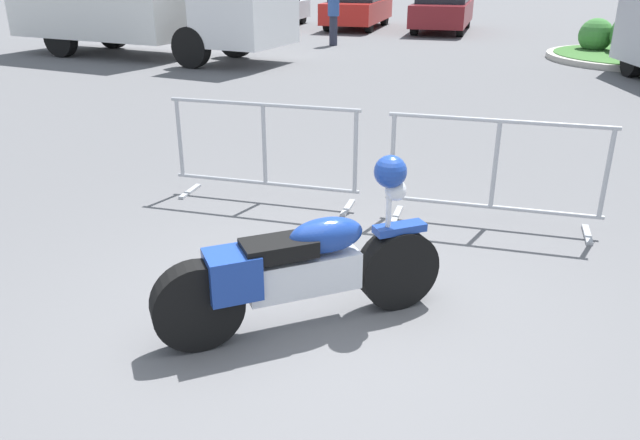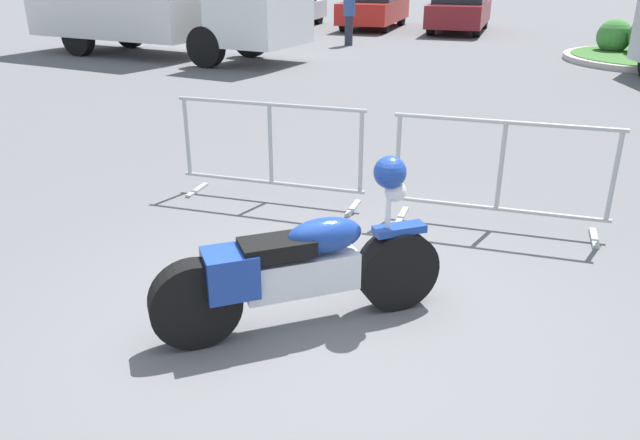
{
  "view_description": "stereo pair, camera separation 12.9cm",
  "coord_description": "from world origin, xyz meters",
  "px_view_note": "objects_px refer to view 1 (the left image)",
  "views": [
    {
      "loc": [
        1.09,
        -3.59,
        2.43
      ],
      "look_at": [
        -0.15,
        0.46,
        0.65
      ],
      "focal_mm": 35.0,
      "sensor_mm": 36.0,
      "label": 1
    },
    {
      "loc": [
        1.22,
        -3.55,
        2.43
      ],
      "look_at": [
        -0.15,
        0.46,
        0.65
      ],
      "focal_mm": 35.0,
      "sensor_mm": 36.0,
      "label": 2
    }
  ],
  "objects_px": {
    "parked_car_red": "(358,7)",
    "parked_car_maroon": "(443,9)",
    "motorcycle": "(303,268)",
    "pedestrian": "(334,13)",
    "crowd_barrier_near": "(265,152)",
    "crowd_barrier_far": "(494,172)",
    "parked_car_white": "(200,4)",
    "parked_car_silver": "(274,8)"
  },
  "relations": [
    {
      "from": "crowd_barrier_near",
      "to": "pedestrian",
      "type": "relative_size",
      "value": 1.22
    },
    {
      "from": "motorcycle",
      "to": "crowd_barrier_far",
      "type": "height_order",
      "value": "motorcycle"
    },
    {
      "from": "parked_car_silver",
      "to": "parked_car_red",
      "type": "xyz_separation_m",
      "value": [
        3.16,
        0.42,
        0.07
      ]
    },
    {
      "from": "crowd_barrier_far",
      "to": "parked_car_red",
      "type": "bearing_deg",
      "value": 107.92
    },
    {
      "from": "parked_car_silver",
      "to": "parked_car_red",
      "type": "distance_m",
      "value": 3.19
    },
    {
      "from": "parked_car_silver",
      "to": "crowd_barrier_near",
      "type": "bearing_deg",
      "value": -159.98
    },
    {
      "from": "crowd_barrier_far",
      "to": "parked_car_white",
      "type": "bearing_deg",
      "value": 124.64
    },
    {
      "from": "parked_car_red",
      "to": "pedestrian",
      "type": "distance_m",
      "value": 5.07
    },
    {
      "from": "crowd_barrier_far",
      "to": "pedestrian",
      "type": "distance_m",
      "value": 13.8
    },
    {
      "from": "motorcycle",
      "to": "crowd_barrier_far",
      "type": "xyz_separation_m",
      "value": [
        1.17,
        2.23,
        0.1
      ]
    },
    {
      "from": "crowd_barrier_near",
      "to": "parked_car_red",
      "type": "xyz_separation_m",
      "value": [
        -3.41,
        17.81,
        0.21
      ]
    },
    {
      "from": "crowd_barrier_far",
      "to": "parked_car_maroon",
      "type": "distance_m",
      "value": 17.8
    },
    {
      "from": "crowd_barrier_far",
      "to": "parked_car_red",
      "type": "distance_m",
      "value": 18.72
    },
    {
      "from": "motorcycle",
      "to": "crowd_barrier_near",
      "type": "height_order",
      "value": "motorcycle"
    },
    {
      "from": "crowd_barrier_far",
      "to": "crowd_barrier_near",
      "type": "bearing_deg",
      "value": 180.0
    },
    {
      "from": "parked_car_red",
      "to": "motorcycle",
      "type": "bearing_deg",
      "value": -167.79
    },
    {
      "from": "parked_car_white",
      "to": "parked_car_red",
      "type": "bearing_deg",
      "value": -87.81
    },
    {
      "from": "parked_car_silver",
      "to": "parked_car_maroon",
      "type": "distance_m",
      "value": 6.33
    },
    {
      "from": "crowd_barrier_near",
      "to": "parked_car_maroon",
      "type": "relative_size",
      "value": 0.46
    },
    {
      "from": "parked_car_white",
      "to": "parked_car_red",
      "type": "xyz_separation_m",
      "value": [
        6.32,
        0.32,
        -0.0
      ]
    },
    {
      "from": "crowd_barrier_near",
      "to": "parked_car_white",
      "type": "bearing_deg",
      "value": 119.1
    },
    {
      "from": "parked_car_white",
      "to": "pedestrian",
      "type": "bearing_deg",
      "value": -125.34
    },
    {
      "from": "crowd_barrier_near",
      "to": "pedestrian",
      "type": "height_order",
      "value": "pedestrian"
    },
    {
      "from": "pedestrian",
      "to": "parked_car_maroon",
      "type": "bearing_deg",
      "value": -82.73
    },
    {
      "from": "crowd_barrier_near",
      "to": "parked_car_maroon",
      "type": "xyz_separation_m",
      "value": [
        -0.25,
        17.6,
        0.22
      ]
    },
    {
      "from": "motorcycle",
      "to": "parked_car_red",
      "type": "height_order",
      "value": "parked_car_red"
    },
    {
      "from": "motorcycle",
      "to": "parked_car_red",
      "type": "bearing_deg",
      "value": 64.52
    },
    {
      "from": "parked_car_maroon",
      "to": "parked_car_white",
      "type": "bearing_deg",
      "value": 90.01
    },
    {
      "from": "parked_car_red",
      "to": "pedestrian",
      "type": "xyz_separation_m",
      "value": [
        0.51,
        -5.04,
        0.16
      ]
    },
    {
      "from": "motorcycle",
      "to": "crowd_barrier_far",
      "type": "bearing_deg",
      "value": 23.83
    },
    {
      "from": "parked_car_red",
      "to": "parked_car_maroon",
      "type": "relative_size",
      "value": 0.98
    },
    {
      "from": "motorcycle",
      "to": "crowd_barrier_near",
      "type": "bearing_deg",
      "value": 79.42
    },
    {
      "from": "crowd_barrier_near",
      "to": "parked_car_red",
      "type": "height_order",
      "value": "parked_car_red"
    },
    {
      "from": "crowd_barrier_near",
      "to": "parked_car_white",
      "type": "xyz_separation_m",
      "value": [
        -9.73,
        17.49,
        0.21
      ]
    },
    {
      "from": "parked_car_white",
      "to": "pedestrian",
      "type": "height_order",
      "value": "pedestrian"
    },
    {
      "from": "crowd_barrier_near",
      "to": "pedestrian",
      "type": "bearing_deg",
      "value": 102.79
    },
    {
      "from": "motorcycle",
      "to": "parked_car_maroon",
      "type": "relative_size",
      "value": 0.39
    },
    {
      "from": "parked_car_silver",
      "to": "crowd_barrier_far",
      "type": "bearing_deg",
      "value": -153.53
    },
    {
      "from": "parked_car_white",
      "to": "parked_car_maroon",
      "type": "relative_size",
      "value": 0.98
    },
    {
      "from": "parked_car_silver",
      "to": "parked_car_maroon",
      "type": "relative_size",
      "value": 0.89
    },
    {
      "from": "crowd_barrier_far",
      "to": "parked_car_silver",
      "type": "bearing_deg",
      "value": 117.15
    },
    {
      "from": "parked_car_red",
      "to": "parked_car_maroon",
      "type": "height_order",
      "value": "parked_car_maroon"
    }
  ]
}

